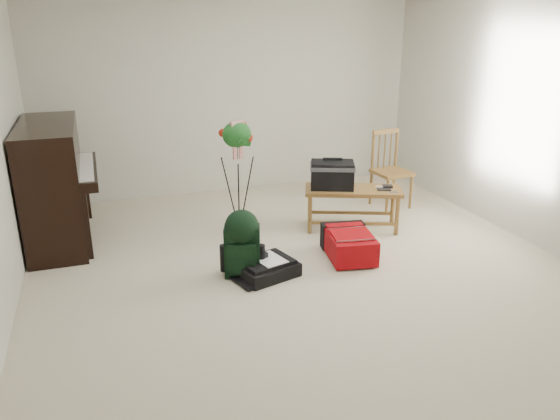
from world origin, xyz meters
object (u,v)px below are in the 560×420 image
object	(u,v)px
piano	(55,186)
red_suitcase	(347,242)
flower_stand	(238,178)
bench	(340,181)
dining_chair	(391,170)
black_duffel	(266,267)
green_backpack	(242,240)

from	to	relation	value
piano	red_suitcase	bearing A→B (deg)	-26.74
piano	flower_stand	world-z (taller)	flower_stand
red_suitcase	bench	bearing A→B (deg)	82.06
dining_chair	piano	bearing A→B (deg)	171.45
flower_stand	piano	bearing A→B (deg)	150.46
bench	dining_chair	distance (m)	1.11
black_duffel	green_backpack	distance (m)	0.34
dining_chair	red_suitcase	distance (m)	1.71
dining_chair	flower_stand	distance (m)	2.04
red_suitcase	green_backpack	size ratio (longest dim) A/B	1.09
black_duffel	green_backpack	xyz separation A→B (m)	(-0.20, 0.07, 0.27)
bench	black_duffel	world-z (taller)	bench
dining_chair	green_backpack	size ratio (longest dim) A/B	1.49
piano	bench	bearing A→B (deg)	-13.61
piano	red_suitcase	xyz separation A→B (m)	(2.71, -1.37, -0.46)
red_suitcase	black_duffel	world-z (taller)	red_suitcase
dining_chair	red_suitcase	world-z (taller)	dining_chair
dining_chair	red_suitcase	xyz separation A→B (m)	(-1.16, -1.21, -0.32)
red_suitcase	black_duffel	size ratio (longest dim) A/B	1.12
bench	green_backpack	size ratio (longest dim) A/B	1.78
dining_chair	black_duffel	size ratio (longest dim) A/B	1.53
black_duffel	bench	bearing A→B (deg)	19.81
red_suitcase	black_duffel	distance (m)	0.91
dining_chair	black_duffel	bearing A→B (deg)	-152.52
bench	flower_stand	size ratio (longest dim) A/B	0.89
bench	black_duffel	xyz separation A→B (m)	(-1.10, -0.82, -0.49)
piano	bench	distance (m)	3.00
bench	green_backpack	xyz separation A→B (m)	(-1.30, -0.75, -0.22)
red_suitcase	dining_chair	bearing A→B (deg)	55.79
piano	bench	world-z (taller)	piano
flower_stand	black_duffel	bearing A→B (deg)	-109.03
red_suitcase	flower_stand	xyz separation A→B (m)	(-0.86, 0.95, 0.48)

